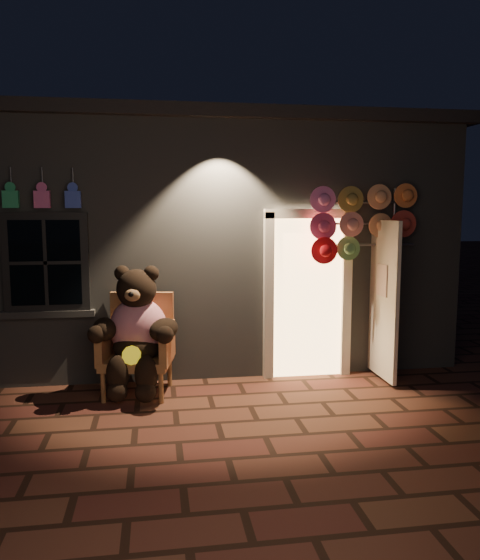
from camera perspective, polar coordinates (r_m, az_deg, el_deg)
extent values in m
plane|color=#563121|center=(5.81, -2.37, -14.68)|extent=(60.00, 60.00, 0.00)
cube|color=slate|center=(9.39, -5.17, 4.09)|extent=(7.00, 5.00, 3.30)
cube|color=black|center=(9.45, -5.30, 14.62)|extent=(7.30, 5.30, 0.16)
cube|color=black|center=(6.97, -19.58, 1.74)|extent=(1.00, 0.10, 1.20)
cube|color=black|center=(6.94, -19.62, 1.72)|extent=(0.82, 0.06, 1.02)
cube|color=slate|center=(7.05, -19.36, -3.36)|extent=(1.10, 0.14, 0.08)
cube|color=#FFC172|center=(7.19, 6.99, -1.74)|extent=(0.92, 0.10, 2.10)
cube|color=beige|center=(7.03, 3.00, -1.90)|extent=(0.12, 0.12, 2.20)
cube|color=beige|center=(7.31, 11.00, -1.67)|extent=(0.12, 0.12, 2.20)
cube|color=beige|center=(7.07, 7.22, 6.89)|extent=(1.16, 0.12, 0.12)
cube|color=beige|center=(7.14, 14.80, -1.99)|extent=(0.05, 0.80, 2.00)
cube|color=#28935B|center=(6.94, -22.84, 7.78)|extent=(0.18, 0.07, 0.20)
cylinder|color=#59595E|center=(7.00, -22.82, 9.82)|extent=(0.02, 0.02, 0.25)
cube|color=#CE5592|center=(6.86, -19.97, 7.92)|extent=(0.18, 0.07, 0.20)
cylinder|color=#59595E|center=(6.93, -19.97, 9.98)|extent=(0.02, 0.02, 0.25)
cube|color=#3248B1|center=(6.80, -17.05, 8.05)|extent=(0.18, 0.07, 0.20)
cylinder|color=#59595E|center=(6.87, -17.06, 10.12)|extent=(0.02, 0.02, 0.25)
cube|color=olive|center=(6.63, -10.67, -8.28)|extent=(0.89, 0.84, 0.11)
cube|color=olive|center=(6.86, -10.16, -4.44)|extent=(0.77, 0.23, 0.77)
cube|color=olive|center=(6.64, -13.84, -6.38)|extent=(0.21, 0.67, 0.44)
cube|color=olive|center=(6.49, -7.60, -6.55)|extent=(0.21, 0.67, 0.44)
cylinder|color=olive|center=(6.49, -14.11, -10.85)|extent=(0.06, 0.06, 0.35)
cylinder|color=olive|center=(6.35, -8.25, -11.13)|extent=(0.06, 0.06, 0.35)
cylinder|color=olive|center=(7.06, -12.74, -9.32)|extent=(0.06, 0.06, 0.35)
cylinder|color=olive|center=(6.93, -7.36, -9.52)|extent=(0.06, 0.06, 0.35)
ellipsoid|color=red|center=(6.58, -10.58, -4.93)|extent=(0.77, 0.66, 0.72)
ellipsoid|color=black|center=(6.55, -10.68, -6.88)|extent=(0.64, 0.57, 0.34)
sphere|color=black|center=(6.45, -10.77, -0.92)|extent=(0.54, 0.54, 0.46)
sphere|color=black|center=(6.49, -12.22, 0.71)|extent=(0.18, 0.18, 0.18)
sphere|color=black|center=(6.42, -9.26, 0.70)|extent=(0.18, 0.18, 0.18)
ellipsoid|color=olive|center=(6.25, -11.18, -1.56)|extent=(0.20, 0.16, 0.14)
ellipsoid|color=black|center=(6.45, -13.98, -5.01)|extent=(0.34, 0.51, 0.26)
ellipsoid|color=black|center=(6.30, -7.96, -5.15)|extent=(0.46, 0.54, 0.26)
ellipsoid|color=black|center=(6.37, -12.65, -9.60)|extent=(0.26, 0.26, 0.44)
ellipsoid|color=black|center=(6.30, -9.77, -9.72)|extent=(0.26, 0.26, 0.44)
sphere|color=black|center=(6.37, -12.74, -11.31)|extent=(0.24, 0.24, 0.24)
sphere|color=black|center=(6.30, -9.85, -11.45)|extent=(0.24, 0.24, 0.24)
cylinder|color=yellow|center=(6.27, -11.27, -7.73)|extent=(0.23, 0.13, 0.21)
cylinder|color=#59595E|center=(7.46, 15.59, -0.24)|extent=(0.04, 0.04, 2.46)
cylinder|color=#59595E|center=(7.27, 13.96, 7.89)|extent=(1.09, 0.03, 0.03)
cylinder|color=#59595E|center=(7.28, 13.89, 5.74)|extent=(1.09, 0.03, 0.03)
cylinder|color=#59595E|center=(7.29, 13.83, 3.60)|extent=(1.09, 0.03, 0.03)
cylinder|color=pink|center=(6.98, 8.76, 8.43)|extent=(0.31, 0.11, 0.31)
cylinder|color=olive|center=(7.07, 11.68, 8.35)|extent=(0.31, 0.11, 0.31)
cylinder|color=#FAA66C|center=(7.17, 14.52, 8.25)|extent=(0.31, 0.11, 0.31)
cylinder|color=#FF7F3C|center=(7.38, 16.96, 8.13)|extent=(0.31, 0.11, 0.31)
cylinder|color=#F1487F|center=(6.95, 8.78, 5.80)|extent=(0.31, 0.11, 0.31)
cylinder|color=#DB857E|center=(7.04, 11.70, 5.76)|extent=(0.31, 0.11, 0.31)
cylinder|color=tan|center=(7.23, 14.25, 5.72)|extent=(0.31, 0.11, 0.31)
cylinder|color=#C53C30|center=(7.35, 16.97, 5.65)|extent=(0.31, 0.11, 0.31)
cylinder|color=red|center=(6.94, 8.81, 3.17)|extent=(0.31, 0.11, 0.31)
cylinder|color=#559457|center=(7.11, 11.46, 3.21)|extent=(0.31, 0.11, 0.31)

